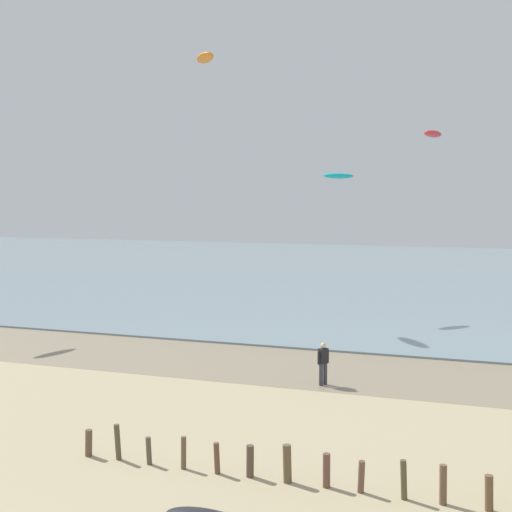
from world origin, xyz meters
name	(u,v)px	position (x,y,z in m)	size (l,w,h in m)	color
wet_sand_strip	(272,365)	(0.00, 19.70, 0.00)	(120.00, 6.60, 0.01)	gray
sea	(386,272)	(0.00, 58.00, 0.05)	(160.00, 70.00, 0.10)	gray
groyne_mid	(402,481)	(6.96, 8.12, 0.46)	(16.98, 0.35, 1.07)	brown
person_mid_beach	(323,362)	(2.88, 17.29, 0.92)	(0.39, 0.48, 1.71)	#383842
kite_aloft_0	(433,134)	(5.45, 38.48, 11.63)	(2.70, 0.87, 0.43)	red
kite_aloft_2	(205,58)	(-7.61, 30.42, 15.90)	(2.68, 0.86, 0.43)	orange
kite_aloft_3	(338,176)	(0.19, 33.03, 8.74)	(2.23, 0.71, 0.36)	#19B2B7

